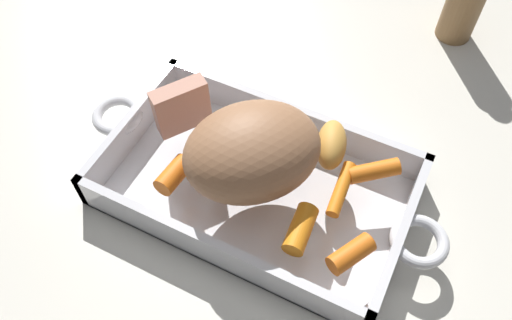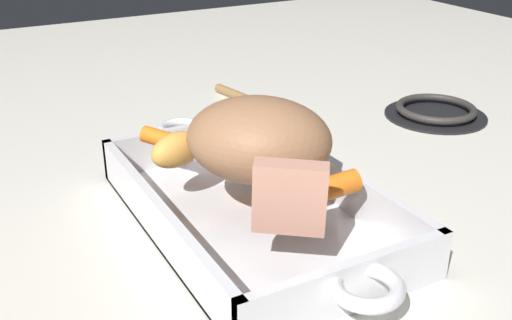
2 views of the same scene
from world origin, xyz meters
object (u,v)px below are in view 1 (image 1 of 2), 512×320
Objects in this scene: roast_slice_thin at (181,107)px; baby_carrot_northwest at (374,171)px; baby_carrot_long at (174,175)px; roasting_dish at (256,183)px; pork_roast at (253,152)px; baby_carrot_center_left at (351,254)px; potato_near_roast at (331,145)px; baby_carrot_northeast at (341,189)px; baby_carrot_center_right at (300,229)px.

roast_slice_thin is 0.23m from baby_carrot_northwest.
baby_carrot_long is at bearing 27.98° from baby_carrot_northwest.
roast_slice_thin reaches higher than roasting_dish.
roast_slice_thin is at bearing -14.17° from pork_roast.
roast_slice_thin reaches higher than baby_carrot_long.
roast_slice_thin is at bearing -9.72° from roasting_dish.
baby_carrot_northwest is (0.01, -0.10, -0.00)m from baby_carrot_center_left.
baby_carrot_northwest is 0.05m from potato_near_roast.
baby_carrot_center_left is at bearing 96.60° from baby_carrot_northwest.
pork_roast reaches higher than roast_slice_thin.
baby_carrot_long is 0.22m from baby_carrot_northwest.
baby_carrot_long is 0.18m from potato_near_roast.
baby_carrot_northeast is at bearing 178.25° from roast_slice_thin.
baby_carrot_northeast is at bearing 125.18° from potato_near_roast.
baby_carrot_northeast is 1.16× the size of baby_carrot_northwest.
potato_near_roast is at bearing -84.60° from baby_carrot_center_right.
baby_carrot_northwest is at bearing -172.40° from roast_slice_thin.
roasting_dish is at bearing -142.89° from baby_carrot_long.
roast_slice_thin is 0.08m from baby_carrot_long.
potato_near_roast is at bearing -168.14° from roast_slice_thin.
baby_carrot_long is (0.07, 0.05, 0.04)m from roasting_dish.
potato_near_roast is (0.06, -0.11, 0.01)m from baby_carrot_center_left.
pork_roast is 0.13m from baby_carrot_northwest.
roast_slice_thin is 0.17m from potato_near_roast.
baby_carrot_center_left is at bearing 177.58° from baby_carrot_center_right.
pork_roast reaches higher than baby_carrot_center_left.
potato_near_roast reaches higher than baby_carrot_northeast.
pork_roast reaches higher than roasting_dish.
roasting_dish is 0.14m from baby_carrot_northwest.
baby_carrot_long is 0.20m from baby_carrot_center_left.
potato_near_roast reaches higher than baby_carrot_center_right.
baby_carrot_center_right is at bearing 95.40° from potato_near_roast.
pork_roast is at bearing 99.26° from roasting_dish.
baby_carrot_center_left is (-0.23, 0.07, -0.02)m from roast_slice_thin.
baby_carrot_northwest is 0.87× the size of potato_near_roast.
baby_carrot_northwest is at bearing 173.70° from potato_near_roast.
baby_carrot_center_left is 0.76× the size of potato_near_roast.
baby_carrot_center_right is 0.80× the size of baby_carrot_northeast.
baby_carrot_northwest is (-0.19, -0.10, -0.00)m from baby_carrot_long.
pork_roast reaches higher than baby_carrot_long.
potato_near_roast is (-0.07, -0.06, -0.02)m from pork_roast.
baby_carrot_center_left is (-0.13, 0.05, -0.03)m from pork_roast.
roast_slice_thin is at bearing -21.63° from baby_carrot_center_right.
roast_slice_thin reaches higher than potato_near_roast.
baby_carrot_long is at bearing 0.34° from baby_carrot_center_right.
roast_slice_thin is 0.25m from baby_carrot_center_left.
roast_slice_thin reaches higher than baby_carrot_center_left.
potato_near_roast is at bearing -6.30° from baby_carrot_northwest.
pork_roast is 0.09m from potato_near_roast.
baby_carrot_center_left is at bearing 117.87° from baby_carrot_northeast.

